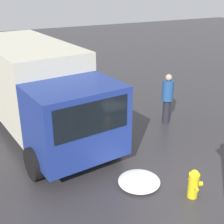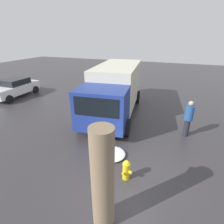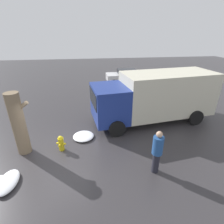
{
  "view_description": "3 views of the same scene",
  "coord_description": "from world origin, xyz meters",
  "views": [
    {
      "loc": [
        -4.7,
        4.52,
        4.88
      ],
      "look_at": [
        2.83,
        0.78,
        1.32
      ],
      "focal_mm": 50.0,
      "sensor_mm": 36.0,
      "label": 1
    },
    {
      "loc": [
        -4.6,
        -1.25,
        4.66
      ],
      "look_at": [
        2.34,
        1.43,
        1.38
      ],
      "focal_mm": 28.0,
      "sensor_mm": 36.0,
      "label": 2
    },
    {
      "loc": [
        1.4,
        -7.04,
        5.13
      ],
      "look_at": [
        2.65,
        1.76,
        0.99
      ],
      "focal_mm": 28.0,
      "sensor_mm": 36.0,
      "label": 3
    }
  ],
  "objects": [
    {
      "name": "delivery_truck",
      "position": [
        5.38,
        2.38,
        1.62
      ],
      "size": [
        7.49,
        3.42,
        2.95
      ],
      "rotation": [
        0.0,
        0.0,
        1.7
      ],
      "color": "navy",
      "rests_on": "ground_plane"
    },
    {
      "name": "tree_trunk",
      "position": [
        -1.68,
        0.12,
        1.46
      ],
      "size": [
        0.88,
        0.58,
        2.89
      ],
      "color": "#7F6B51",
      "rests_on": "ground_plane"
    },
    {
      "name": "pedestrian",
      "position": [
        3.86,
        -1.96,
        1.01
      ],
      "size": [
        0.4,
        0.4,
        1.85
      ],
      "rotation": [
        0.0,
        0.0,
        4.17
      ],
      "color": "#23232D",
      "rests_on": "ground_plane"
    },
    {
      "name": "snow_pile_curbside",
      "position": [
        -1.72,
        -1.83,
        0.11
      ],
      "size": [
        0.72,
        1.28,
        0.22
      ],
      "color": "white",
      "rests_on": "ground_plane"
    },
    {
      "name": "fire_hydrant",
      "position": [
        -0.0,
        -0.0,
        0.39
      ],
      "size": [
        0.46,
        0.36,
        0.76
      ],
      "rotation": [
        0.0,
        0.0,
        4.43
      ],
      "color": "yellow",
      "rests_on": "ground_plane"
    },
    {
      "name": "snow_pile_by_hydrant",
      "position": [
        1.01,
        0.9,
        0.09
      ],
      "size": [
        1.09,
        1.1,
        0.18
      ],
      "color": "white",
      "rests_on": "ground_plane"
    },
    {
      "name": "ground_plane",
      "position": [
        0.0,
        0.0,
        0.0
      ],
      "size": [
        60.0,
        60.0,
        0.0
      ],
      "primitive_type": "plane",
      "color": "#333033"
    },
    {
      "name": "parked_car",
      "position": [
        5.46,
        11.26,
        0.74
      ],
      "size": [
        3.98,
        2.11,
        1.43
      ],
      "rotation": [
        0.0,
        0.0,
        1.58
      ],
      "color": "silver",
      "rests_on": "ground_plane"
    }
  ]
}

